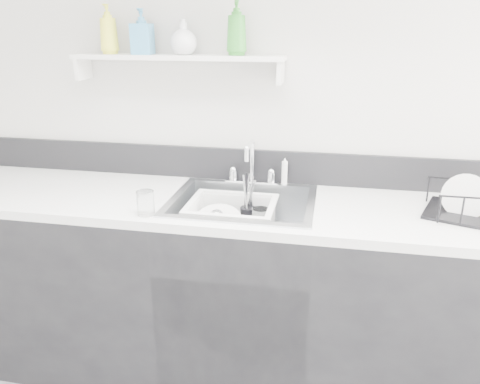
% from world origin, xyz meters
% --- Properties ---
extents(room_shell, '(3.50, 3.00, 2.60)m').
position_xyz_m(room_shell, '(0.00, 0.39, 1.68)').
color(room_shell, silver).
rests_on(room_shell, ground).
extents(counter_run, '(3.20, 0.62, 0.92)m').
position_xyz_m(counter_run, '(0.00, 1.19, 0.46)').
color(counter_run, black).
rests_on(counter_run, ground).
extents(backsplash, '(3.20, 0.02, 0.16)m').
position_xyz_m(backsplash, '(0.00, 1.49, 1.00)').
color(backsplash, black).
rests_on(backsplash, counter_run).
extents(sink, '(0.64, 0.52, 0.20)m').
position_xyz_m(sink, '(0.00, 1.19, 0.83)').
color(sink, silver).
rests_on(sink, counter_run).
extents(faucet, '(0.26, 0.18, 0.23)m').
position_xyz_m(faucet, '(0.00, 1.44, 0.98)').
color(faucet, silver).
rests_on(faucet, counter_run).
extents(side_sprayer, '(0.03, 0.03, 0.14)m').
position_xyz_m(side_sprayer, '(0.16, 1.44, 0.99)').
color(side_sprayer, white).
rests_on(side_sprayer, counter_run).
extents(wall_shelf, '(1.00, 0.16, 0.12)m').
position_xyz_m(wall_shelf, '(-0.35, 1.42, 1.51)').
color(wall_shelf, silver).
rests_on(wall_shelf, room_shell).
extents(wash_tub, '(0.48, 0.44, 0.15)m').
position_xyz_m(wash_tub, '(-0.05, 1.20, 0.83)').
color(wash_tub, white).
rests_on(wash_tub, sink).
extents(plate_stack, '(0.27, 0.26, 0.10)m').
position_xyz_m(plate_stack, '(-0.10, 1.16, 0.80)').
color(plate_stack, white).
rests_on(plate_stack, wash_tub).
extents(utensil_cup, '(0.07, 0.07, 0.24)m').
position_xyz_m(utensil_cup, '(0.01, 1.28, 0.82)').
color(utensil_cup, black).
rests_on(utensil_cup, wash_tub).
extents(ladle, '(0.30, 0.17, 0.08)m').
position_xyz_m(ladle, '(-0.05, 1.18, 0.81)').
color(ladle, silver).
rests_on(ladle, wash_tub).
extents(tumbler_in_tub, '(0.10, 0.10, 0.11)m').
position_xyz_m(tumbler_in_tub, '(0.08, 1.22, 0.82)').
color(tumbler_in_tub, white).
rests_on(tumbler_in_tub, wash_tub).
extents(tumbler_counter, '(0.08, 0.08, 0.10)m').
position_xyz_m(tumbler_counter, '(-0.36, 0.96, 0.97)').
color(tumbler_counter, white).
rests_on(tumbler_counter, counter_run).
extents(dish_rack, '(0.44, 0.39, 0.13)m').
position_xyz_m(dish_rack, '(0.97, 1.20, 0.99)').
color(dish_rack, black).
rests_on(dish_rack, counter_run).
extents(bowl_small, '(0.11, 0.11, 0.03)m').
position_xyz_m(bowl_small, '(0.07, 1.12, 0.78)').
color(bowl_small, white).
rests_on(bowl_small, wash_tub).
extents(soap_bottle_a, '(0.09, 0.09, 0.22)m').
position_xyz_m(soap_bottle_a, '(-0.67, 1.40, 1.64)').
color(soap_bottle_a, yellow).
rests_on(soap_bottle_a, wall_shelf).
extents(soap_bottle_b, '(0.10, 0.10, 0.20)m').
position_xyz_m(soap_bottle_b, '(-0.51, 1.40, 1.63)').
color(soap_bottle_b, teal).
rests_on(soap_bottle_b, wall_shelf).
extents(soap_bottle_c, '(0.13, 0.13, 0.15)m').
position_xyz_m(soap_bottle_c, '(-0.31, 1.40, 1.61)').
color(soap_bottle_c, silver).
rests_on(soap_bottle_c, wall_shelf).
extents(soap_bottle_d, '(0.11, 0.11, 0.23)m').
position_xyz_m(soap_bottle_d, '(-0.07, 1.41, 1.65)').
color(soap_bottle_d, '#2C8128').
rests_on(soap_bottle_d, wall_shelf).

